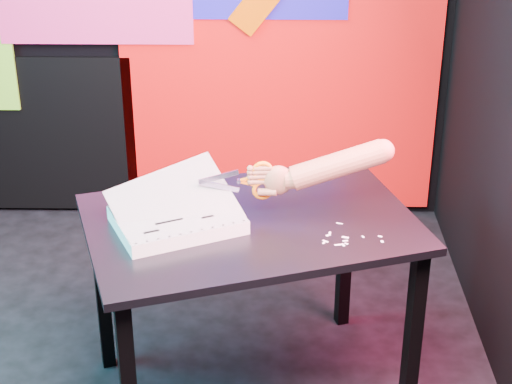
{
  "coord_description": "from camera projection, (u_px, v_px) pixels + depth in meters",
  "views": [
    {
      "loc": [
        0.59,
        -2.63,
        2.18
      ],
      "look_at": [
        0.55,
        -0.01,
        0.87
      ],
      "focal_mm": 60.0,
      "sensor_mm": 36.0,
      "label": 1
    }
  ],
  "objects": [
    {
      "name": "printout_stack",
      "position": [
        177.0,
        219.0,
        2.94
      ],
      "size": [
        0.51,
        0.45,
        0.22
      ],
      "rotation": [
        0.0,
        0.0,
        0.43
      ],
      "color": "white",
      "rests_on": "work_table"
    },
    {
      "name": "room",
      "position": [
        83.0,
        55.0,
        2.73
      ],
      "size": [
        3.01,
        3.01,
        2.71
      ],
      "color": "black",
      "rests_on": "ground"
    },
    {
      "name": "paper_clippings",
      "position": [
        343.0,
        238.0,
        2.88
      ],
      "size": [
        0.21,
        0.17,
        0.0
      ],
      "color": "silver",
      "rests_on": "work_table"
    },
    {
      "name": "backdrop",
      "position": [
        161.0,
        42.0,
        4.21
      ],
      "size": [
        2.88,
        0.05,
        2.08
      ],
      "color": "red",
      "rests_on": "ground"
    },
    {
      "name": "scissors",
      "position": [
        257.0,
        181.0,
        2.97
      ],
      "size": [
        0.26,
        0.03,
        0.15
      ],
      "rotation": [
        0.0,
        0.0,
        0.07
      ],
      "color": "#A6A6C7",
      "rests_on": "printout_stack"
    },
    {
      "name": "hand_forearm",
      "position": [
        328.0,
        167.0,
        2.97
      ],
      "size": [
        0.5,
        0.11,
        0.2
      ],
      "rotation": [
        0.0,
        0.0,
        0.07
      ],
      "color": "brown",
      "rests_on": "work_table"
    },
    {
      "name": "work_table",
      "position": [
        250.0,
        244.0,
        3.04
      ],
      "size": [
        1.31,
        1.07,
        0.75
      ],
      "rotation": [
        0.0,
        0.0,
        0.31
      ],
      "color": "black",
      "rests_on": "ground"
    }
  ]
}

